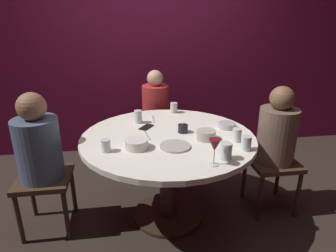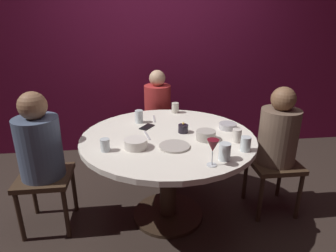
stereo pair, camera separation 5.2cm
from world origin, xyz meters
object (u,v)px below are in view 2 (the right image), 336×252
wine_glass (213,147)px  cup_near_candle (225,152)px  bowl_serving_large (228,126)px  bowl_small_white (136,144)px  dinner_plate (174,146)px  cup_by_right_diner (139,116)px  seated_diner_left (40,147)px  candle_holder (183,129)px  seated_diner_back (158,109)px  seated_diner_right (278,137)px  dining_table (168,153)px  cup_far_edge (237,136)px  cup_by_left_diner (175,108)px  cup_beside_wine (246,144)px  bowl_salad_center (206,135)px  cup_center_front (105,145)px  cell_phone (147,127)px

wine_glass → cup_near_candle: (0.10, 0.07, -0.07)m
bowl_serving_large → bowl_small_white: bowl_small_white is taller
wine_glass → cup_near_candle: 0.14m
dinner_plate → cup_by_right_diner: cup_by_right_diner is taller
wine_glass → dinner_plate: size_ratio=0.79×
wine_glass → bowl_serving_large: (0.30, 0.61, -0.11)m
bowl_small_white → seated_diner_left: bearing=164.4°
candle_holder → cup_by_right_diner: size_ratio=0.78×
seated_diner_back → seated_diner_right: 1.32m
dinner_plate → candle_holder: bearing=68.0°
candle_holder → wine_glass: 0.58m
bowl_serving_large → dinner_plate: bearing=-147.7°
dining_table → seated_diner_left: 0.98m
dining_table → cup_far_edge: cup_far_edge is taller
seated_diner_right → cup_far_edge: seated_diner_right is taller
cup_far_edge → candle_holder: bearing=147.4°
dinner_plate → bowl_serving_large: 0.58m
cup_by_left_diner → seated_diner_right: bearing=-36.1°
cup_beside_wine → seated_diner_right: bearing=39.0°
seated_diner_back → cup_beside_wine: size_ratio=10.68×
cup_by_left_diner → dinner_plate: bearing=-98.7°
wine_glass → cup_by_left_diner: wine_glass is taller
wine_glass → bowl_small_white: bearing=145.9°
candle_holder → dinner_plate: bearing=-112.0°
cup_far_edge → cup_beside_wine: size_ratio=0.96×
seated_diner_back → cup_far_edge: seated_diner_back is taller
seated_diner_back → cup_by_left_diner: (0.14, -0.38, 0.12)m
candle_holder → cup_far_edge: size_ratio=0.88×
cup_by_left_diner → dining_table: bearing=-103.8°
dinner_plate → cup_near_candle: 0.38m
dining_table → seated_diner_back: bearing=90.0°
cup_near_candle → cup_by_right_diner: size_ratio=1.01×
bowl_salad_center → cup_far_edge: bearing=-17.1°
bowl_serving_large → cup_by_left_diner: (-0.37, 0.48, 0.03)m
seated_diner_left → bowl_salad_center: 1.26m
bowl_small_white → cup_beside_wine: size_ratio=1.60×
cup_by_left_diner → cup_by_right_diner: cup_by_right_diner is taller
dining_table → bowl_small_white: (-0.25, -0.20, 0.19)m
seated_diner_right → bowl_serving_large: (-0.41, 0.09, 0.08)m
seated_diner_right → cup_center_front: (-1.39, -0.22, 0.10)m
cup_far_edge → seated_diner_back: bearing=113.5°
seated_diner_right → bowl_salad_center: size_ratio=7.66×
dining_table → cup_far_edge: 0.56m
cell_phone → cup_near_candle: (0.47, -0.65, 0.05)m
seated_diner_back → cup_center_front: (-0.47, -1.17, 0.12)m
cup_near_candle → cup_center_front: cup_near_candle is taller
seated_diner_back → cell_phone: (-0.16, -0.75, 0.07)m
seated_diner_back → wine_glass: (0.21, -1.47, 0.20)m
dinner_plate → bowl_small_white: (-0.27, 0.02, 0.03)m
seated_diner_left → wine_glass: 1.31m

